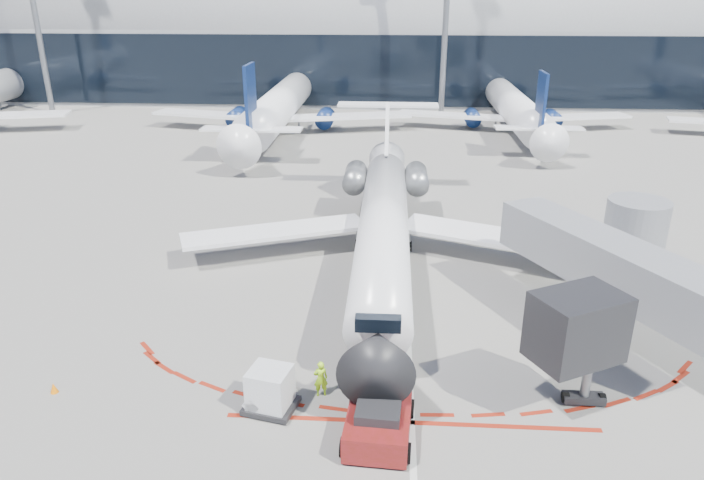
# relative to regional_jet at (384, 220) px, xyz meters

# --- Properties ---
(ground) EXTENTS (260.00, 260.00, 0.00)m
(ground) POSITION_rel_regional_jet_xyz_m (1.36, -3.59, -2.51)
(ground) COLOR slate
(ground) RESTS_ON ground
(apron_centerline) EXTENTS (0.25, 40.00, 0.01)m
(apron_centerline) POSITION_rel_regional_jet_xyz_m (1.36, -1.59, -2.50)
(apron_centerline) COLOR silver
(apron_centerline) RESTS_ON ground
(apron_stop_bar) EXTENTS (14.00, 0.25, 0.01)m
(apron_stop_bar) POSITION_rel_regional_jet_xyz_m (1.36, -15.09, -2.50)
(apron_stop_bar) COLOR maroon
(apron_stop_bar) RESTS_ON ground
(terminal_building) EXTENTS (150.00, 24.15, 24.00)m
(terminal_building) POSITION_rel_regional_jet_xyz_m (1.36, 61.38, 6.01)
(terminal_building) COLOR #929497
(terminal_building) RESTS_ON ground
(jet_bridge) EXTENTS (10.03, 15.20, 4.90)m
(jet_bridge) POSITION_rel_regional_jet_xyz_m (11.15, -6.61, 0.50)
(jet_bridge) COLOR gray
(jet_bridge) RESTS_ON ground
(light_mast_west) EXTENTS (0.70, 0.70, 25.00)m
(light_mast_west) POSITION_rel_regional_jet_xyz_m (-43.64, 44.41, 9.99)
(light_mast_west) COLOR slate
(light_mast_west) RESTS_ON ground
(light_mast_centre) EXTENTS (0.70, 0.70, 25.00)m
(light_mast_centre) POSITION_rel_regional_jet_xyz_m (6.36, 44.41, 9.99)
(light_mast_centre) COLOR slate
(light_mast_centre) RESTS_ON ground
(regional_jet) EXTENTS (24.32, 29.99, 7.51)m
(regional_jet) POSITION_rel_regional_jet_xyz_m (0.00, 0.00, 0.00)
(regional_jet) COLOR white
(regional_jet) RESTS_ON ground
(pushback_tug) EXTENTS (2.66, 5.77, 1.48)m
(pushback_tug) POSITION_rel_regional_jet_xyz_m (0.14, -15.89, -1.85)
(pushback_tug) COLOR #5E150D
(pushback_tug) RESTS_ON ground
(ramp_worker) EXTENTS (0.64, 0.50, 1.56)m
(ramp_worker) POSITION_rel_regional_jet_xyz_m (-2.22, -13.60, -1.73)
(ramp_worker) COLOR #AEFD1A
(ramp_worker) RESTS_ON ground
(uld_container) EXTENTS (2.21, 2.00, 1.78)m
(uld_container) POSITION_rel_regional_jet_xyz_m (-4.04, -14.63, -1.63)
(uld_container) COLOR black
(uld_container) RESTS_ON ground
(safety_cone_left) EXTENTS (0.31, 0.31, 0.44)m
(safety_cone_left) POSITION_rel_regional_jet_xyz_m (-12.96, -14.12, -2.29)
(safety_cone_left) COLOR orange
(safety_cone_left) RESTS_ON ground
(bg_airliner_1) EXTENTS (34.45, 36.47, 11.14)m
(bg_airliner_1) POSITION_rel_regional_jet_xyz_m (-12.33, 36.14, 3.06)
(bg_airliner_1) COLOR white
(bg_airliner_1) RESTS_ON ground
(bg_airliner_2) EXTENTS (30.85, 32.67, 9.98)m
(bg_airliner_2) POSITION_rel_regional_jet_xyz_m (14.08, 38.36, 2.48)
(bg_airliner_2) COLOR white
(bg_airliner_2) RESTS_ON ground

